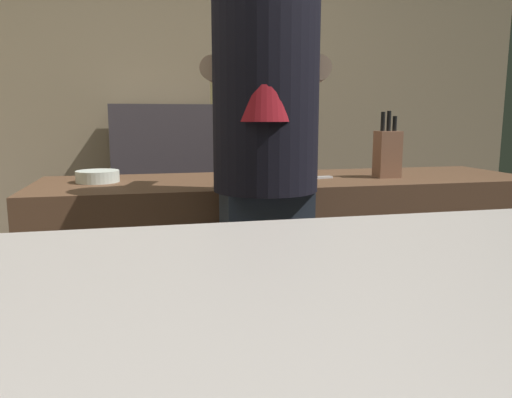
% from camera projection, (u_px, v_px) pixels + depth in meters
% --- Properties ---
extents(wall_back, '(5.20, 0.10, 2.70)m').
position_uv_depth(wall_back, '(180.00, 90.00, 3.39)').
color(wall_back, '#937E60').
rests_on(wall_back, ground).
extents(prep_counter, '(2.10, 0.60, 0.90)m').
position_uv_depth(prep_counter, '(289.00, 279.00, 2.16)').
color(prep_counter, brown).
rests_on(prep_counter, ground).
extents(back_shelf, '(0.97, 0.36, 1.24)m').
position_uv_depth(back_shelf, '(190.00, 199.00, 3.25)').
color(back_shelf, '#3E373D').
rests_on(back_shelf, ground).
extents(bartender, '(0.49, 0.55, 1.75)m').
position_uv_depth(bartender, '(265.00, 163.00, 1.58)').
color(bartender, '#252C38').
rests_on(bartender, ground).
extents(knife_block, '(0.10, 0.08, 0.29)m').
position_uv_depth(knife_block, '(387.00, 153.00, 2.09)').
color(knife_block, brown).
rests_on(knife_block, prep_counter).
extents(mixing_bowl, '(0.17, 0.17, 0.05)m').
position_uv_depth(mixing_bowl, '(98.00, 176.00, 1.95)').
color(mixing_bowl, silver).
rests_on(mixing_bowl, prep_counter).
extents(chefs_knife, '(0.24, 0.08, 0.01)m').
position_uv_depth(chefs_knife, '(307.00, 178.00, 2.05)').
color(chefs_knife, silver).
rests_on(chefs_knife, prep_counter).
extents(bottle_vinegar, '(0.05, 0.05, 0.25)m').
position_uv_depth(bottle_vinegar, '(232.00, 89.00, 3.10)').
color(bottle_vinegar, red).
rests_on(bottle_vinegar, back_shelf).
extents(bottle_soy, '(0.06, 0.06, 0.27)m').
position_uv_depth(bottle_soy, '(227.00, 89.00, 3.20)').
color(bottle_soy, black).
rests_on(bottle_soy, back_shelf).
extents(bottle_hot_sauce, '(0.07, 0.07, 0.25)m').
position_uv_depth(bottle_hot_sauce, '(215.00, 89.00, 3.10)').
color(bottle_hot_sauce, '#D7C783').
rests_on(bottle_hot_sauce, back_shelf).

